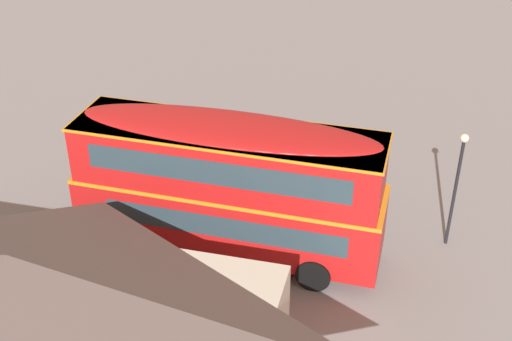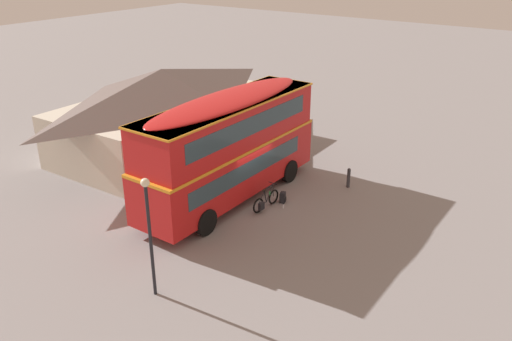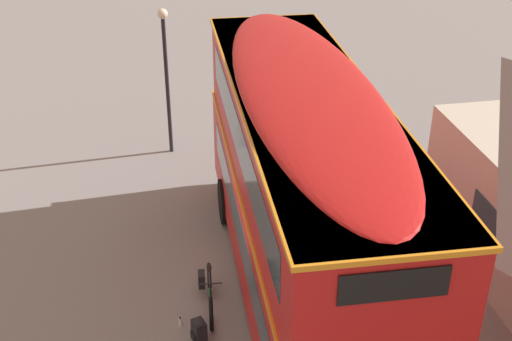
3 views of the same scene
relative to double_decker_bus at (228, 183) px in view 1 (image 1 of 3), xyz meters
name	(u,v)px [view 1 (image 1 of 3)]	position (x,y,z in m)	size (l,w,h in m)	color
ground_plane	(230,240)	(0.15, -0.50, -2.64)	(120.00, 120.00, 0.00)	gray
double_decker_bus	(228,183)	(0.00, 0.00, 0.00)	(9.99, 2.68, 4.79)	black
touring_bicycle	(244,210)	(0.06, -1.88, -2.27)	(1.76, 0.46, 1.04)	black
backpack_on_ground	(221,204)	(1.02, -2.16, -2.37)	(0.35, 0.33, 0.53)	black
water_bottle_clear_plastic	(236,205)	(0.54, -2.50, -2.54)	(0.07, 0.07, 0.22)	silver
pub_building	(23,325)	(3.03, 7.02, -0.37)	(12.62, 7.04, 4.46)	beige
street_lamp	(457,177)	(-7.02, -2.33, -0.01)	(0.28, 0.28, 4.21)	black
kerb_bollard	(158,165)	(4.17, -3.82, -2.14)	(0.16, 0.16, 0.97)	#333338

